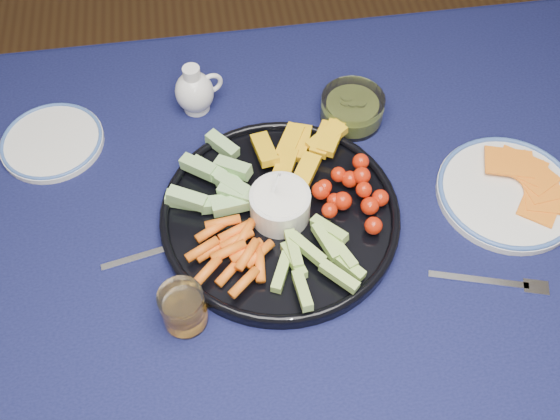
{
  "coord_description": "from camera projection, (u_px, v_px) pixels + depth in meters",
  "views": [
    {
      "loc": [
        -0.08,
        -0.51,
        1.61
      ],
      "look_at": [
        0.01,
        0.05,
        0.78
      ],
      "focal_mm": 40.0,
      "sensor_mm": 36.0,
      "label": 1
    }
  ],
  "objects": [
    {
      "name": "dining_table",
      "position": [
        281.0,
        272.0,
        1.08
      ],
      "size": [
        1.67,
        1.07,
        0.75
      ],
      "color": "#462717",
      "rests_on": "ground"
    },
    {
      "name": "cheese_plate",
      "position": [
        508.0,
        191.0,
        1.06
      ],
      "size": [
        0.24,
        0.24,
        0.03
      ],
      "color": "white",
      "rests_on": "dining_table"
    },
    {
      "name": "fork_left",
      "position": [
        168.0,
        248.0,
        1.0
      ],
      "size": [
        0.18,
        0.05,
        0.0
      ],
      "color": "white",
      "rests_on": "dining_table"
    },
    {
      "name": "pickle_bowl",
      "position": [
        352.0,
        110.0,
        1.15
      ],
      "size": [
        0.12,
        0.12,
        0.05
      ],
      "color": "silver",
      "rests_on": "dining_table"
    },
    {
      "name": "crudite_platter",
      "position": [
        278.0,
        212.0,
        1.02
      ],
      "size": [
        0.39,
        0.39,
        0.13
      ],
      "color": "black",
      "rests_on": "dining_table"
    },
    {
      "name": "creamer_pitcher",
      "position": [
        195.0,
        91.0,
        1.15
      ],
      "size": [
        0.09,
        0.07,
        0.1
      ],
      "color": "white",
      "rests_on": "dining_table"
    },
    {
      "name": "juice_tumbler",
      "position": [
        184.0,
        309.0,
        0.91
      ],
      "size": [
        0.07,
        0.07,
        0.08
      ],
      "color": "silver",
      "rests_on": "dining_table"
    },
    {
      "name": "side_plate_extra",
      "position": [
        52.0,
        141.0,
        1.12
      ],
      "size": [
        0.18,
        0.18,
        0.02
      ],
      "color": "white",
      "rests_on": "dining_table"
    },
    {
      "name": "fork_right",
      "position": [
        498.0,
        283.0,
        0.97
      ],
      "size": [
        0.18,
        0.07,
        0.0
      ],
      "color": "white",
      "rests_on": "dining_table"
    }
  ]
}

